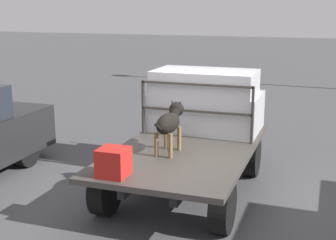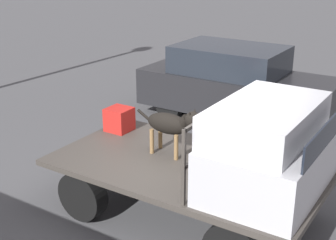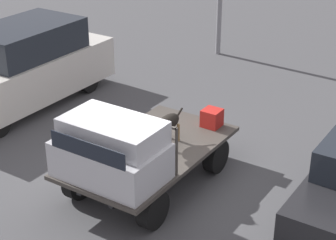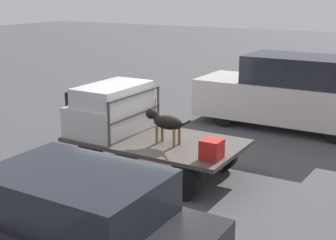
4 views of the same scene
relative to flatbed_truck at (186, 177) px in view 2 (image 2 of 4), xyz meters
name	(u,v)px [view 2 (image 2 of 4)]	position (x,y,z in m)	size (l,w,h in m)	color
ground_plane	(186,213)	(0.00, 0.00, -0.57)	(80.00, 80.00, 0.00)	#474749
flatbed_truck	(186,177)	(0.00, 0.00, 0.00)	(3.68, 2.03, 0.77)	black
truck_cab	(270,149)	(1.16, 0.00, 0.71)	(1.21, 1.91, 1.07)	#B7B7BC
truck_headboard	(222,130)	(0.51, 0.00, 0.82)	(0.04, 1.91, 0.93)	#3D3833
dog	(173,124)	(-0.31, 0.16, 0.67)	(1.09, 0.29, 0.74)	brown
cargo_crate	(119,119)	(-1.55, 0.51, 0.39)	(0.37, 0.37, 0.37)	#AD1E19
parked_sedan	(235,84)	(-1.09, 3.91, 0.24)	(4.10, 1.72, 1.60)	black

